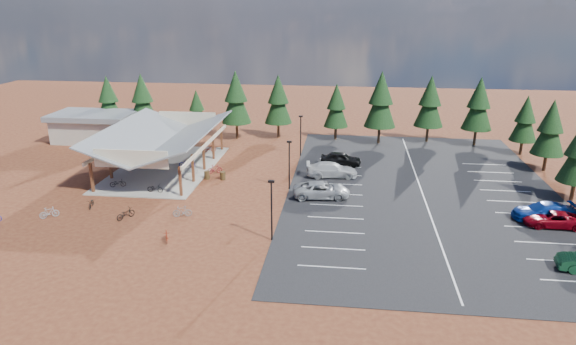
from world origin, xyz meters
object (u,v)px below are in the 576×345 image
at_px(bike_6, 187,163).
at_px(car_6, 552,219).
at_px(bike_1, 138,165).
at_px(bike_3, 166,152).
at_px(bike_11, 167,236).
at_px(trash_bin_0, 207,175).
at_px(bike_7, 209,148).
at_px(trash_bin_1, 223,176).
at_px(lamp_post_1, 289,161).
at_px(lamp_post_2, 301,133).
at_px(bike_15, 215,169).
at_px(bike_2, 148,164).
at_px(bike_9, 49,213).
at_px(car_3, 332,170).
at_px(bike_5, 191,169).
at_px(bike_pavilion, 163,137).
at_px(bike_0, 118,183).
at_px(outbuilding, 94,126).
at_px(bike_8, 91,203).
at_px(bike_13, 182,211).
at_px(car_7, 544,211).
at_px(lamp_post_0, 272,206).
at_px(car_4, 341,159).
at_px(car_2, 322,190).
at_px(bike_12, 126,214).
at_px(bike_4, 155,188).

height_order(bike_6, car_6, car_6).
bearing_deg(bike_1, bike_3, -32.76).
bearing_deg(bike_11, trash_bin_0, 71.07).
bearing_deg(bike_7, trash_bin_1, -176.89).
relative_size(lamp_post_1, lamp_post_2, 1.00).
xyz_separation_m(bike_1, bike_7, (6.21, 7.81, -0.02)).
xyz_separation_m(bike_1, bike_15, (9.03, -0.19, -0.12)).
xyz_separation_m(bike_2, bike_9, (-3.38, -14.91, -0.04)).
distance_m(lamp_post_2, car_3, 9.01).
relative_size(bike_2, bike_5, 1.13).
distance_m(lamp_post_2, bike_6, 14.38).
distance_m(bike_pavilion, bike_0, 8.00).
bearing_deg(outbuilding, bike_2, -42.70).
xyz_separation_m(bike_2, bike_15, (8.16, -0.98, -0.03)).
bearing_deg(bike_0, car_6, -114.04).
bearing_deg(bike_7, bike_11, 167.68).
height_order(bike_2, bike_6, bike_6).
xyz_separation_m(trash_bin_1, bike_6, (-5.06, 3.40, 0.14)).
height_order(outbuilding, bike_7, outbuilding).
xyz_separation_m(outbuilding, bike_8, (11.16, -23.25, -1.59)).
bearing_deg(bike_13, bike_pavilion, -169.12).
relative_size(bike_8, car_6, 0.35).
relative_size(outbuilding, trash_bin_1, 12.22).
distance_m(bike_1, car_7, 42.21).
height_order(lamp_post_0, bike_3, lamp_post_0).
relative_size(bike_15, car_3, 0.30).
xyz_separation_m(bike_9, car_4, (25.54, 18.52, 0.34)).
height_order(bike_1, bike_7, bike_1).
height_order(bike_9, bike_11, bike_9).
height_order(bike_2, car_2, car_2).
relative_size(bike_5, bike_9, 0.89).
distance_m(bike_pavilion, car_2, 20.00).
bearing_deg(bike_6, bike_7, -13.72).
distance_m(outbuilding, trash_bin_0, 24.26).
relative_size(outbuilding, bike_0, 6.83).
relative_size(trash_bin_1, bike_11, 0.60).
height_order(bike_8, bike_12, bike_12).
relative_size(bike_pavilion, car_4, 4.12).
relative_size(car_4, car_6, 0.99).
relative_size(bike_6, bike_11, 1.24).
height_order(bike_1, bike_12, bike_1).
distance_m(bike_13, car_3, 18.03).
relative_size(trash_bin_0, bike_8, 0.54).
bearing_deg(bike_1, bike_6, -96.43).
bearing_deg(car_7, bike_5, -108.55).
bearing_deg(bike_5, lamp_post_1, -110.73).
bearing_deg(car_3, lamp_post_2, 22.85).
xyz_separation_m(lamp_post_2, bike_4, (-13.31, -14.80, -2.45)).
bearing_deg(bike_8, bike_4, 29.74).
height_order(lamp_post_1, bike_1, lamp_post_1).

